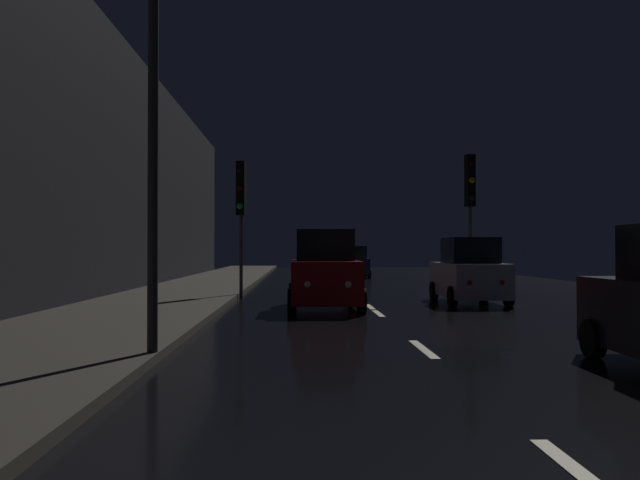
# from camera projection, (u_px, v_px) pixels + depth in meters

# --- Properties ---
(ground) EXTENTS (25.26, 84.00, 0.02)m
(ground) POSITION_uv_depth(u_px,v_px,m) (354.00, 295.00, 26.60)
(ground) COLOR black
(sidewalk_left) EXTENTS (4.40, 84.00, 0.15)m
(sidewalk_left) POSITION_uv_depth(u_px,v_px,m) (184.00, 293.00, 26.40)
(sidewalk_left) COLOR #38332B
(sidewalk_left) RESTS_ON ground
(building_facade_left) EXTENTS (0.80, 63.00, 9.61)m
(building_facade_left) POSITION_uv_depth(u_px,v_px,m) (87.00, 155.00, 22.89)
(building_facade_left) COLOR black
(building_facade_left) RESTS_ON ground
(lane_centerline) EXTENTS (0.16, 32.60, 0.01)m
(lane_centerline) POSITION_uv_depth(u_px,v_px,m) (372.00, 308.00, 20.28)
(lane_centerline) COLOR beige
(lane_centerline) RESTS_ON ground
(traffic_light_far_left) EXTENTS (0.36, 0.48, 4.81)m
(traffic_light_far_left) POSITION_uv_depth(u_px,v_px,m) (241.00, 199.00, 24.57)
(traffic_light_far_left) COLOR #38383A
(traffic_light_far_left) RESTS_ON ground
(traffic_light_far_right) EXTENTS (0.36, 0.48, 5.17)m
(traffic_light_far_right) POSITION_uv_depth(u_px,v_px,m) (470.00, 193.00, 25.48)
(traffic_light_far_right) COLOR #38383A
(traffic_light_far_right) RESTS_ON ground
(streetlamp_overhead) EXTENTS (1.70, 0.44, 8.34)m
(streetlamp_overhead) POSITION_uv_depth(u_px,v_px,m) (181.00, 6.00, 10.65)
(streetlamp_overhead) COLOR #2D2D30
(streetlamp_overhead) RESTS_ON ground
(car_approaching_headlights) EXTENTS (2.08, 4.51, 2.27)m
(car_approaching_headlights) POSITION_uv_depth(u_px,v_px,m) (325.00, 273.00, 20.14)
(car_approaching_headlights) COLOR maroon
(car_approaching_headlights) RESTS_ON ground
(car_parked_right_far) EXTENTS (1.91, 4.14, 2.09)m
(car_parked_right_far) POSITION_uv_depth(u_px,v_px,m) (469.00, 273.00, 22.34)
(car_parked_right_far) COLOR #A5A8AD
(car_parked_right_far) RESTS_ON ground
(car_distant_taillights) EXTENTS (1.77, 3.82, 1.93)m
(car_distant_taillights) POSITION_uv_depth(u_px,v_px,m) (354.00, 263.00, 42.77)
(car_distant_taillights) COLOR #141E51
(car_distant_taillights) RESTS_ON ground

